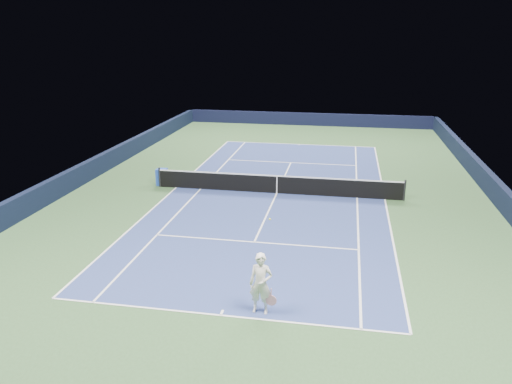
# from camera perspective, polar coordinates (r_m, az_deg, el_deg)

# --- Properties ---
(ground) EXTENTS (40.00, 40.00, 0.00)m
(ground) POSITION_cam_1_polar(r_m,az_deg,el_deg) (26.00, 2.39, -0.15)
(ground) COLOR #2F502B
(ground) RESTS_ON ground
(wall_far) EXTENTS (22.00, 0.35, 1.10)m
(wall_far) POSITION_cam_1_polar(r_m,az_deg,el_deg) (45.06, 5.99, 8.28)
(wall_far) COLOR black
(wall_far) RESTS_ON ground
(wall_right) EXTENTS (0.35, 40.00, 1.10)m
(wall_right) POSITION_cam_1_polar(r_m,az_deg,el_deg) (26.67, 26.10, -0.32)
(wall_right) COLOR black
(wall_right) RESTS_ON ground
(wall_left) EXTENTS (0.35, 40.00, 1.10)m
(wall_left) POSITION_cam_1_polar(r_m,az_deg,el_deg) (29.29, -19.07, 2.07)
(wall_left) COLOR black
(wall_left) RESTS_ON ground
(court_surface) EXTENTS (10.97, 23.77, 0.01)m
(court_surface) POSITION_cam_1_polar(r_m,az_deg,el_deg) (26.00, 2.39, -0.14)
(court_surface) COLOR navy
(court_surface) RESTS_ON ground
(baseline_far) EXTENTS (10.97, 0.08, 0.00)m
(baseline_far) POSITION_cam_1_polar(r_m,az_deg,el_deg) (37.40, 4.97, 5.46)
(baseline_far) COLOR white
(baseline_far) RESTS_ON ground
(baseline_near) EXTENTS (10.97, 0.08, 0.00)m
(baseline_near) POSITION_cam_1_polar(r_m,az_deg,el_deg) (15.34, -4.07, -13.87)
(baseline_near) COLOR white
(baseline_near) RESTS_ON ground
(sideline_doubles_right) EXTENTS (0.08, 23.77, 0.00)m
(sideline_doubles_right) POSITION_cam_1_polar(r_m,az_deg,el_deg) (25.86, 14.51, -0.81)
(sideline_doubles_right) COLOR white
(sideline_doubles_right) RESTS_ON ground
(sideline_doubles_left) EXTENTS (0.08, 23.77, 0.00)m
(sideline_doubles_left) POSITION_cam_1_polar(r_m,az_deg,el_deg) (27.26, -9.10, 0.52)
(sideline_doubles_left) COLOR white
(sideline_doubles_left) RESTS_ON ground
(sideline_singles_right) EXTENTS (0.08, 23.77, 0.00)m
(sideline_singles_right) POSITION_cam_1_polar(r_m,az_deg,el_deg) (25.79, 11.48, -0.64)
(sideline_singles_right) COLOR white
(sideline_singles_right) RESTS_ON ground
(sideline_singles_left) EXTENTS (0.08, 23.77, 0.00)m
(sideline_singles_left) POSITION_cam_1_polar(r_m,az_deg,el_deg) (26.84, -6.34, 0.36)
(sideline_singles_left) COLOR white
(sideline_singles_left) RESTS_ON ground
(service_line_far) EXTENTS (8.23, 0.08, 0.00)m
(service_line_far) POSITION_cam_1_polar(r_m,az_deg,el_deg) (32.09, 4.00, 3.37)
(service_line_far) COLOR white
(service_line_far) RESTS_ON ground
(service_line_near) EXTENTS (8.23, 0.08, 0.00)m
(service_line_near) POSITION_cam_1_polar(r_m,az_deg,el_deg) (20.09, -0.20, -5.74)
(service_line_near) COLOR white
(service_line_near) RESTS_ON ground
(center_service_line) EXTENTS (0.08, 12.80, 0.00)m
(center_service_line) POSITION_cam_1_polar(r_m,az_deg,el_deg) (26.00, 2.39, -0.13)
(center_service_line) COLOR white
(center_service_line) RESTS_ON ground
(center_mark_far) EXTENTS (0.08, 0.30, 0.00)m
(center_mark_far) POSITION_cam_1_polar(r_m,az_deg,el_deg) (37.25, 4.95, 5.41)
(center_mark_far) COLOR white
(center_mark_far) RESTS_ON ground
(center_mark_near) EXTENTS (0.08, 0.30, 0.00)m
(center_mark_near) POSITION_cam_1_polar(r_m,az_deg,el_deg) (15.46, -3.93, -13.58)
(center_mark_near) COLOR white
(center_mark_near) RESTS_ON ground
(tennis_net) EXTENTS (12.90, 0.10, 1.07)m
(tennis_net) POSITION_cam_1_polar(r_m,az_deg,el_deg) (25.85, 2.40, 0.91)
(tennis_net) COLOR black
(tennis_net) RESTS_ON ground
(sponsor_cube) EXTENTS (0.60, 0.51, 0.91)m
(sponsor_cube) POSITION_cam_1_polar(r_m,az_deg,el_deg) (27.75, -10.69, 1.70)
(sponsor_cube) COLOR #1E42B6
(sponsor_cube) RESTS_ON ground
(tennis_player) EXTENTS (0.84, 1.27, 2.66)m
(tennis_player) POSITION_cam_1_polar(r_m,az_deg,el_deg) (15.00, 0.57, -10.44)
(tennis_player) COLOR white
(tennis_player) RESTS_ON ground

